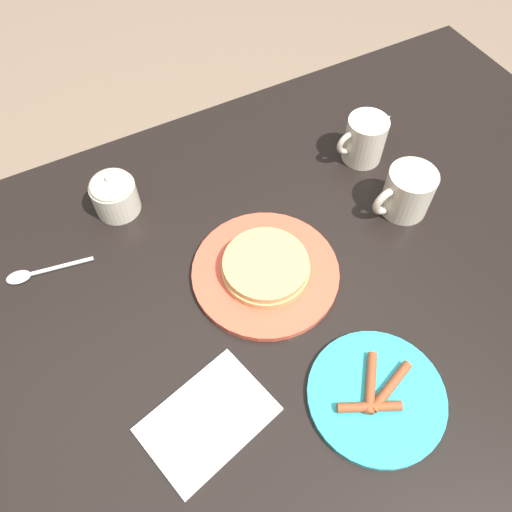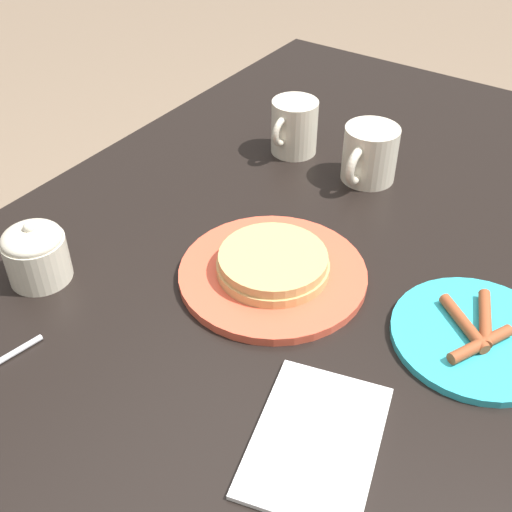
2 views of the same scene
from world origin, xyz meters
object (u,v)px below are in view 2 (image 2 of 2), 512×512
pancake_plate (273,269)px  napkin (316,440)px  side_plate_bacon (476,335)px  creamer_pitcher (295,125)px  sugar_bowl (36,253)px  coffee_mug (369,154)px

pancake_plate → napkin: (0.19, 0.17, -0.01)m
side_plate_bacon → napkin: side_plate_bacon is taller
side_plate_bacon → creamer_pitcher: (-0.25, -0.41, 0.04)m
pancake_plate → sugar_bowl: (0.17, -0.25, 0.03)m
coffee_mug → sugar_bowl: 0.51m
coffee_mug → sugar_bowl: size_ratio=1.34×
pancake_plate → side_plate_bacon: size_ratio=1.23×
pancake_plate → side_plate_bacon: bearing=99.3°
coffee_mug → creamer_pitcher: (-0.01, -0.14, 0.00)m
pancake_plate → coffee_mug: bearing=-178.2°
side_plate_bacon → creamer_pitcher: creamer_pitcher is taller
napkin → creamer_pitcher: bearing=-146.0°
pancake_plate → creamer_pitcher: creamer_pitcher is taller
pancake_plate → creamer_pitcher: bearing=-152.9°
coffee_mug → napkin: 0.51m
pancake_plate → sugar_bowl: bearing=-55.9°
coffee_mug → creamer_pitcher: creamer_pitcher is taller
coffee_mug → sugar_bowl: bearing=-27.8°
side_plate_bacon → pancake_plate: bearing=-80.7°
pancake_plate → napkin: pancake_plate is taller
side_plate_bacon → sugar_bowl: size_ratio=2.30×
side_plate_bacon → coffee_mug: bearing=-132.6°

